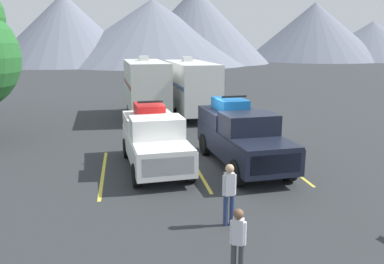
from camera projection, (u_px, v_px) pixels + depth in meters
The scene contains 11 objects.
ground_plane at pixel (194, 164), 15.78m from camera, with size 240.00×240.00×0.00m, color #2D3033.
pickup_truck_a at pixel (154, 138), 15.24m from camera, with size 2.48×5.37×2.50m.
pickup_truck_b at pixel (241, 135), 15.50m from camera, with size 2.58×5.89×2.66m.
lot_stripe_a at pixel (103, 173), 14.76m from camera, with size 0.12×5.50×0.01m, color gold.
lot_stripe_b at pixel (196, 168), 15.36m from camera, with size 0.12×5.50×0.01m, color gold.
lot_stripe_c at pixel (283, 163), 15.95m from camera, with size 0.12×5.50×0.01m, color gold.
camper_trailer_a at pixel (146, 86), 24.86m from camera, with size 2.67×7.65×3.87m.
camper_trailer_b at pixel (191, 86), 25.38m from camera, with size 2.68×8.31×3.79m.
person_a at pixel (229, 191), 10.37m from camera, with size 0.38×0.23×1.71m.
person_b at pixel (238, 239), 8.04m from camera, with size 0.32×0.26×1.55m.
mountain_ridge at pixel (124, 30), 83.56m from camera, with size 150.42×45.93×16.77m.
Camera 1 is at (-2.67, -14.83, 4.84)m, focal length 36.91 mm.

